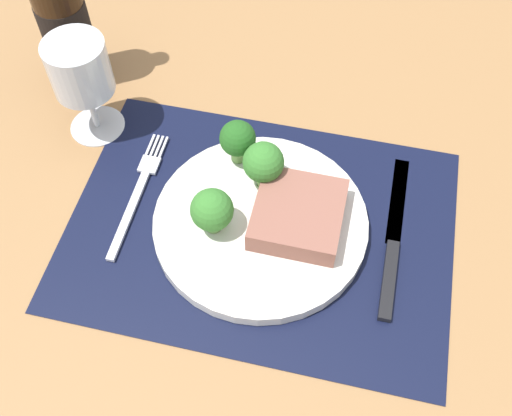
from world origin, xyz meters
The scene contains 11 objects.
ground_plane centered at (0.00, 0.00, -1.50)cm, with size 140.00×110.00×3.00cm, color #996D42.
placemat centered at (0.00, 0.00, 0.15)cm, with size 45.60×33.16×0.30cm, color black.
plate centered at (0.00, 0.00, 1.10)cm, with size 25.40×25.40×1.60cm, color silver.
steak centered at (4.30, 0.69, 3.40)cm, with size 10.12×10.41×3.00cm, color #8C5647.
broccoli_near_steak centered at (-5.08, -2.25, 5.41)cm, with size 4.95×4.95×6.11cm.
broccoli_center centered at (-4.71, 8.28, 5.64)cm, with size 4.48×4.48×6.16cm.
broccoli_back_left centered at (-0.87, 5.28, 5.85)cm, with size 4.92×4.92×6.54cm.
fork centered at (-15.88, 1.42, 0.55)cm, with size 2.40×19.20×0.50cm.
knife centered at (15.69, 0.53, 0.60)cm, with size 1.80×23.00×0.80cm.
wine_bottle centered at (-30.77, 19.49, 10.69)cm, with size 6.63×6.63×30.46cm.
wine_glass centered at (-24.92, 10.88, 9.73)cm, with size 7.57×7.57×14.15cm.
Camera 1 is at (8.04, -37.64, 61.74)cm, focal length 42.50 mm.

